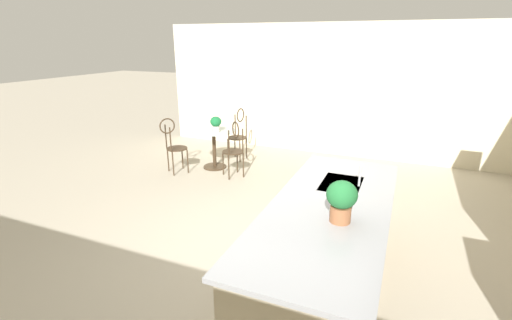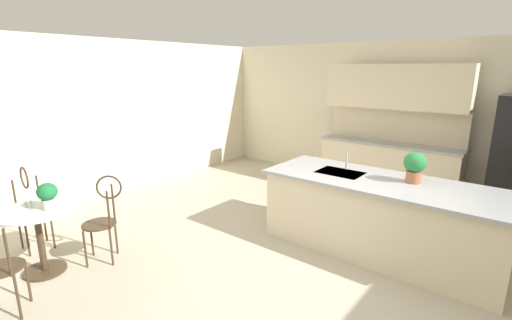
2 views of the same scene
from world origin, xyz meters
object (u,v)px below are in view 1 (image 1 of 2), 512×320
(chair_near_window, at_px, (174,143))
(potted_plant_counter_near, at_px, (342,199))
(bistro_table, at_px, (214,145))
(chair_by_island, at_px, (234,146))
(potted_plant_on_table, at_px, (216,123))
(chair_toward_desk, at_px, (239,132))

(chair_near_window, distance_m, potted_plant_counter_near, 4.30)
(bistro_table, xyz_separation_m, chair_by_island, (0.31, 0.58, 0.13))
(chair_by_island, height_order, potted_plant_on_table, chair_by_island)
(chair_by_island, relative_size, potted_plant_on_table, 3.61)
(bistro_table, relative_size, chair_by_island, 0.77)
(chair_by_island, bearing_deg, bistro_table, -118.41)
(chair_near_window, height_order, potted_plant_on_table, chair_near_window)
(chair_toward_desk, relative_size, potted_plant_on_table, 3.61)
(chair_toward_desk, xyz_separation_m, potted_plant_counter_near, (3.73, 2.72, 0.55))
(chair_by_island, bearing_deg, chair_toward_desk, -158.80)
(chair_toward_desk, bearing_deg, potted_plant_counter_near, 36.05)
(potted_plant_on_table, distance_m, potted_plant_counter_near, 4.07)
(chair_near_window, relative_size, potted_plant_on_table, 3.61)
(bistro_table, distance_m, chair_near_window, 0.77)
(potted_plant_counter_near, bearing_deg, chair_toward_desk, -143.95)
(bistro_table, bearing_deg, chair_near_window, -45.49)
(bistro_table, distance_m, chair_by_island, 0.67)
(bistro_table, bearing_deg, potted_plant_counter_near, 43.69)
(chair_toward_desk, distance_m, potted_plant_counter_near, 4.65)
(bistro_table, bearing_deg, potted_plant_on_table, 48.96)
(potted_plant_on_table, height_order, potted_plant_counter_near, potted_plant_counter_near)
(chair_toward_desk, height_order, potted_plant_counter_near, potted_plant_counter_near)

